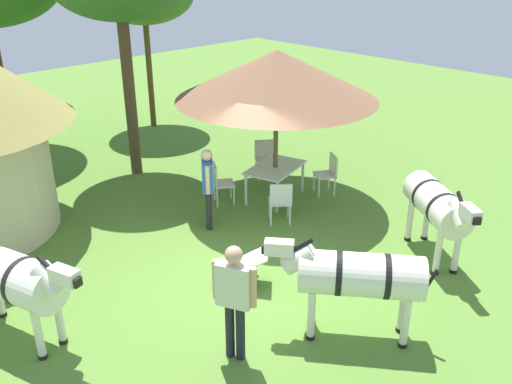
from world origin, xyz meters
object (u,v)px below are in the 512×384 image
object	(u,v)px
patio_dining_table	(275,170)
zebra_nearest_camera	(12,277)
zebra_toward_hut	(438,206)
zebra_by_umbrella	(356,276)
patio_chair_west_end	(220,181)
patio_chair_near_hut	(265,156)
striped_lounge_chair	(241,270)
guest_beside_umbrella	(208,182)
patio_chair_east_end	(328,172)
shade_umbrella	(277,75)
standing_watcher	(234,293)
patio_chair_near_lawn	(280,200)

from	to	relation	value
patio_dining_table	zebra_nearest_camera	size ratio (longest dim) A/B	0.68
zebra_nearest_camera	zebra_toward_hut	world-z (taller)	zebra_toward_hut
zebra_nearest_camera	zebra_by_umbrella	size ratio (longest dim) A/B	1.16
patio_chair_west_end	patio_chair_near_hut	size ratio (longest dim) A/B	1.00
zebra_by_umbrella	striped_lounge_chair	bearing A→B (deg)	58.47
patio_chair_near_hut	zebra_nearest_camera	size ratio (longest dim) A/B	0.40
zebra_toward_hut	guest_beside_umbrella	bearing A→B (deg)	-23.72
patio_chair_east_end	patio_chair_west_end	bearing A→B (deg)	90.34
patio_dining_table	zebra_nearest_camera	bearing A→B (deg)	-172.80
shade_umbrella	zebra_by_umbrella	xyz separation A→B (m)	(-2.58, -4.00, -1.73)
zebra_nearest_camera	zebra_toward_hut	size ratio (longest dim) A/B	1.20
patio_chair_near_hut	guest_beside_umbrella	xyz separation A→B (m)	(-2.62, -1.06, 0.46)
zebra_toward_hut	shade_umbrella	bearing A→B (deg)	-51.07
patio_dining_table	zebra_nearest_camera	xyz separation A→B (m)	(-5.97, -0.75, 0.35)
shade_umbrella	zebra_nearest_camera	world-z (taller)	shade_umbrella
guest_beside_umbrella	standing_watcher	world-z (taller)	standing_watcher
patio_chair_west_end	shade_umbrella	bearing A→B (deg)	90.00
patio_dining_table	patio_chair_near_lawn	distance (m)	1.22
guest_beside_umbrella	standing_watcher	bearing A→B (deg)	4.71
patio_dining_table	patio_chair_east_end	size ratio (longest dim) A/B	1.72
shade_umbrella	patio_dining_table	bearing A→B (deg)	-116.57
patio_chair_west_end	patio_chair_near_lawn	distance (m)	1.57
zebra_by_umbrella	shade_umbrella	bearing A→B (deg)	19.16
patio_chair_near_hut	shade_umbrella	bearing A→B (deg)	90.00
standing_watcher	zebra_toward_hut	world-z (taller)	standing_watcher
guest_beside_umbrella	standing_watcher	size ratio (longest dim) A/B	0.96
patio_chair_west_end	patio_chair_east_end	world-z (taller)	same
shade_umbrella	patio_chair_west_end	world-z (taller)	shade_umbrella
patio_dining_table	patio_chair_near_lawn	size ratio (longest dim) A/B	1.72
patio_dining_table	zebra_toward_hut	bearing A→B (deg)	-87.25
patio_dining_table	zebra_nearest_camera	world-z (taller)	zebra_nearest_camera
patio_chair_east_end	guest_beside_umbrella	world-z (taller)	guest_beside_umbrella
patio_chair_west_end	zebra_toward_hut	distance (m)	4.53
patio_chair_near_hut	zebra_nearest_camera	distance (m)	6.90
patio_chair_near_lawn	zebra_by_umbrella	xyz separation A→B (m)	(-1.77, -3.08, 0.48)
patio_chair_west_end	guest_beside_umbrella	bearing A→B (deg)	-20.23
patio_chair_west_end	zebra_by_umbrella	distance (m)	4.91
standing_watcher	patio_dining_table	bearing A→B (deg)	103.45
striped_lounge_chair	guest_beside_umbrella	bearing A→B (deg)	21.94
zebra_nearest_camera	guest_beside_umbrella	bearing A→B (deg)	172.88
shade_umbrella	patio_chair_near_lawn	world-z (taller)	shade_umbrella
patio_chair_west_end	patio_chair_near_hut	distance (m)	1.76
shade_umbrella	patio_chair_east_end	distance (m)	2.52
striped_lounge_chair	patio_chair_near_hut	bearing A→B (deg)	-2.87
zebra_toward_hut	patio_dining_table	bearing A→B (deg)	-51.07
shade_umbrella	patio_chair_near_lawn	xyz separation A→B (m)	(-0.81, -0.91, -2.20)
striped_lounge_chair	patio_dining_table	bearing A→B (deg)	-8.40
patio_chair_near_lawn	patio_chair_east_end	xyz separation A→B (m)	(1.83, 0.26, 0.00)
patio_dining_table	guest_beside_umbrella	distance (m)	1.96
zebra_nearest_camera	zebra_toward_hut	bearing A→B (deg)	137.49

